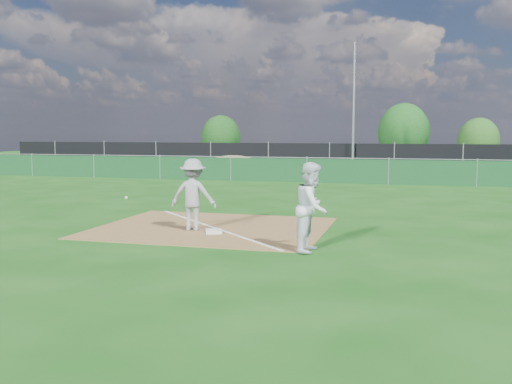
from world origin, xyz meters
TOP-DOWN VIEW (x-y plane):
  - ground at (0.00, 10.00)m, footprint 90.00×90.00m
  - infield_dirt at (0.00, 1.00)m, footprint 6.00×5.00m
  - foul_line at (0.00, 1.00)m, footprint 5.01×5.01m
  - green_fence at (0.00, 15.00)m, footprint 44.00×0.05m
  - dirt_mound at (-5.00, 18.50)m, footprint 3.38×2.60m
  - black_fence at (0.00, 23.00)m, footprint 46.00×0.04m
  - parking_lot at (0.00, 28.00)m, footprint 46.00×9.00m
  - light_pole at (1.50, 22.70)m, footprint 0.16×0.16m
  - first_base at (0.32, 0.21)m, footprint 0.52×0.52m
  - play_at_first at (-0.32, 0.46)m, footprint 2.53×0.76m
  - runner at (3.06, -1.24)m, footprint 0.80×0.99m
  - car_left at (-5.48, 28.40)m, footprint 4.57×2.21m
  - car_mid at (-2.35, 27.41)m, footprint 4.34×2.44m
  - car_right at (6.00, 26.95)m, footprint 5.32×3.41m
  - tree_left at (-10.49, 32.38)m, footprint 3.30×3.30m
  - tree_mid at (4.36, 34.17)m, footprint 4.06×4.06m
  - tree_right at (9.85, 32.73)m, footprint 3.03×3.03m

SIDE VIEW (x-z plane):
  - ground at x=0.00m, z-range 0.00..0.00m
  - parking_lot at x=0.00m, z-range 0.00..0.01m
  - infield_dirt at x=0.00m, z-range 0.00..0.02m
  - foul_line at x=0.00m, z-range 0.02..0.03m
  - first_base at x=0.32m, z-range 0.02..0.10m
  - dirt_mound at x=-5.00m, z-range 0.00..1.17m
  - green_fence at x=0.00m, z-range 0.00..1.20m
  - car_mid at x=-2.35m, z-range 0.01..1.37m
  - car_right at x=6.00m, z-range 0.01..1.44m
  - car_left at x=-5.48m, z-range 0.01..1.52m
  - black_fence at x=0.00m, z-range 0.00..1.80m
  - play_at_first at x=-0.32m, z-range 0.02..1.86m
  - runner at x=3.06m, z-range 0.00..1.92m
  - tree_right at x=9.85m, z-range 0.05..3.64m
  - tree_left at x=-10.49m, z-range 0.06..3.97m
  - tree_mid at x=4.36m, z-range 0.07..4.89m
  - light_pole at x=1.50m, z-range 0.00..8.00m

